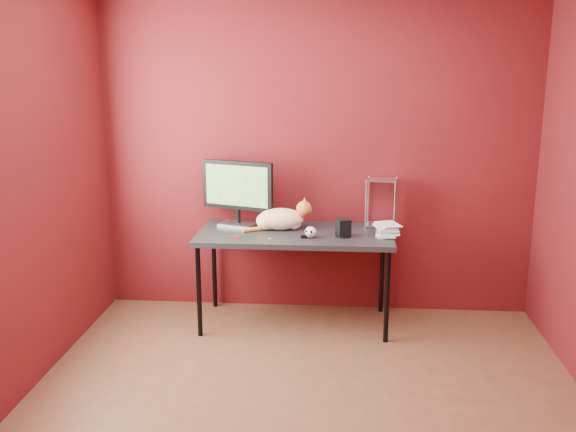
# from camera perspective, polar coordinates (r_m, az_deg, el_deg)

# --- Properties ---
(room) EXTENTS (3.52, 3.52, 2.61)m
(room) POSITION_cam_1_polar(r_m,az_deg,el_deg) (3.45, 1.55, 3.67)
(room) COLOR #53301C
(room) RESTS_ON ground
(desk) EXTENTS (1.50, 0.70, 0.75)m
(desk) POSITION_cam_1_polar(r_m,az_deg,el_deg) (4.96, 0.61, -2.02)
(desk) COLOR black
(desk) RESTS_ON ground
(monitor) EXTENTS (0.59, 0.27, 0.52)m
(monitor) POSITION_cam_1_polar(r_m,az_deg,el_deg) (5.11, -4.51, 2.33)
(monitor) COLOR #AEAEB3
(monitor) RESTS_ON desk
(cat) EXTENTS (0.53, 0.24, 0.25)m
(cat) POSITION_cam_1_polar(r_m,az_deg,el_deg) (5.01, -0.62, -0.24)
(cat) COLOR orange
(cat) RESTS_ON desk
(skull_mug) EXTENTS (0.09, 0.09, 0.08)m
(skull_mug) POSITION_cam_1_polar(r_m,az_deg,el_deg) (4.79, 2.02, -1.44)
(skull_mug) COLOR silver
(skull_mug) RESTS_ON desk
(speaker) EXTENTS (0.12, 0.12, 0.13)m
(speaker) POSITION_cam_1_polar(r_m,az_deg,el_deg) (4.83, 4.93, -1.13)
(speaker) COLOR black
(speaker) RESTS_ON desk
(book_stack) EXTENTS (0.21, 0.24, 1.00)m
(book_stack) POSITION_cam_1_polar(r_m,az_deg,el_deg) (4.81, 8.13, 4.07)
(book_stack) COLOR beige
(book_stack) RESTS_ON desk
(wire_rack) EXTENTS (0.25, 0.21, 0.39)m
(wire_rack) POSITION_cam_1_polar(r_m,az_deg,el_deg) (5.15, 8.28, 1.21)
(wire_rack) COLOR #AEAEB3
(wire_rack) RESTS_ON desk
(pocket_knife) EXTENTS (0.08, 0.02, 0.01)m
(pocket_knife) POSITION_cam_1_polar(r_m,az_deg,el_deg) (4.81, -4.73, -1.87)
(pocket_knife) COLOR #B20D23
(pocket_knife) RESTS_ON desk
(black_gadget) EXTENTS (0.05, 0.04, 0.02)m
(black_gadget) POSITION_cam_1_polar(r_m,az_deg,el_deg) (4.79, 1.42, -1.84)
(black_gadget) COLOR black
(black_gadget) RESTS_ON desk
(washer) EXTENTS (0.04, 0.04, 0.00)m
(washer) POSITION_cam_1_polar(r_m,az_deg,el_deg) (4.77, -1.60, -2.03)
(washer) COLOR #AEAEB3
(washer) RESTS_ON desk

